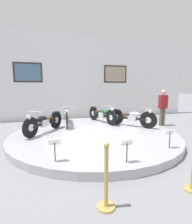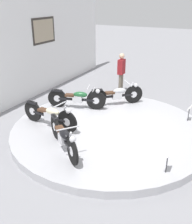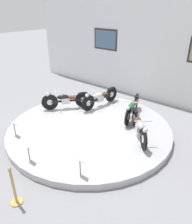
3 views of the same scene
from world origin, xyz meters
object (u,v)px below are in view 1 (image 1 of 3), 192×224
info_placard_front_left (55,145)px  info_placard_front_right (170,134)px  motorcycle_cream (67,115)px  stanchion_post_left_of_entry (106,187)px  motorcycle_green (102,114)px  motorcycle_silver (132,117)px  info_placard_front_centre (127,146)px  motorcycle_black (44,122)px  visitor_standing (163,105)px

info_placard_front_left → info_placard_front_right: bearing=0.0°
motorcycle_cream → stanchion_post_left_of_entry: 4.98m
motorcycle_green → motorcycle_silver: size_ratio=1.25×
stanchion_post_left_of_entry → info_placard_front_right: bearing=32.1°
motorcycle_silver → info_placard_front_centre: (-1.70, -2.96, -0.03)m
motorcycle_black → visitor_standing: bearing=6.3°
motorcycle_cream → motorcycle_green: 1.56m
motorcycle_green → visitor_standing: (2.76, -0.48, 0.34)m
motorcycle_green → stanchion_post_left_of_entry: (-1.59, -4.97, -0.25)m
motorcycle_silver → info_placard_front_centre: size_ratio=3.00×
info_placard_front_centre → stanchion_post_left_of_entry: (-0.81, -0.95, -0.23)m
motorcycle_silver → info_placard_front_right: size_ratio=3.00×
info_placard_front_right → motorcycle_silver: bearing=84.6°
stanchion_post_left_of_entry → visitor_standing: bearing=45.9°
motorcycle_cream → motorcycle_green: (1.56, 0.00, -0.00)m
info_placard_front_right → visitor_standing: bearing=55.9°
motorcycle_black → info_placard_front_centre: 3.42m
motorcycle_green → visitor_standing: bearing=-9.9°
motorcycle_silver → info_placard_front_right: (-0.23, -2.49, -0.03)m
info_placard_front_left → info_placard_front_right: (2.94, 0.00, 0.00)m
info_placard_front_left → motorcycle_black: bearing=95.3°
visitor_standing → stanchion_post_left_of_entry: bearing=-134.1°
motorcycle_cream → info_placard_front_centre: bearing=-79.0°
motorcycle_cream → motorcycle_green: bearing=0.0°
info_placard_front_right → visitor_standing: 3.72m
motorcycle_silver → visitor_standing: size_ratio=0.93×
motorcycle_cream → visitor_standing: 4.36m
info_placard_front_centre → visitor_standing: (3.55, 3.55, 0.36)m
motorcycle_cream → info_placard_front_left: bearing=-101.0°
visitor_standing → motorcycle_green: bearing=170.1°
visitor_standing → info_placard_front_centre: bearing=-135.0°
motorcycle_cream → motorcycle_black: bearing=-131.0°
motorcycle_black → motorcycle_cream: (0.92, 1.06, 0.00)m
motorcycle_black → info_placard_front_left: size_ratio=3.13×
motorcycle_cream → stanchion_post_left_of_entry: size_ratio=1.95×
motorcycle_silver → info_placard_front_centre: bearing=-119.9°
info_placard_front_left → motorcycle_silver: bearing=38.1°
motorcycle_black → info_placard_front_centre: size_ratio=3.13×
motorcycle_green → stanchion_post_left_of_entry: bearing=-107.7°
info_placard_front_right → motorcycle_black: bearing=141.9°
stanchion_post_left_of_entry → motorcycle_cream: bearing=89.7°
motorcycle_silver → stanchion_post_left_of_entry: size_ratio=1.50×
motorcycle_silver → info_placard_front_right: bearing=-95.4°
visitor_standing → stanchion_post_left_of_entry: size_ratio=1.62×
info_placard_front_right → stanchion_post_left_of_entry: 2.69m
motorcycle_cream → info_placard_front_left: 3.61m
info_placard_front_centre → info_placard_front_right: (1.47, 0.48, 0.00)m
motorcycle_green → visitor_standing: 2.82m
visitor_standing → motorcycle_cream: bearing=173.7°
info_placard_front_right → stanchion_post_left_of_entry: stanchion_post_left_of_entry is taller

